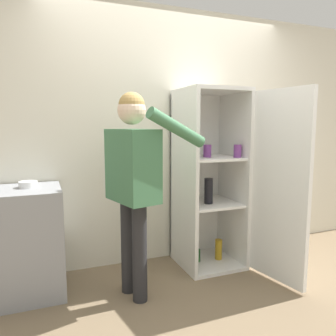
{
  "coord_description": "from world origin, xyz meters",
  "views": [
    {
      "loc": [
        -1.25,
        -2.18,
        1.39
      ],
      "look_at": [
        -0.14,
        0.63,
        1.0
      ],
      "focal_mm": 35.0,
      "sensor_mm": 36.0,
      "label": 1
    }
  ],
  "objects": [
    {
      "name": "counter",
      "position": [
        -1.42,
        0.64,
        0.44
      ],
      "size": [
        0.64,
        0.57,
        0.89
      ],
      "color": "gray",
      "rests_on": "ground_plane"
    },
    {
      "name": "wall_back",
      "position": [
        0.0,
        0.98,
        1.27
      ],
      "size": [
        7.0,
        0.06,
        2.55
      ],
      "color": "silver",
      "rests_on": "ground_plane"
    },
    {
      "name": "ground_plane",
      "position": [
        0.0,
        0.0,
        0.0
      ],
      "size": [
        12.0,
        12.0,
        0.0
      ],
      "primitive_type": "plane",
      "color": "#7A664C"
    },
    {
      "name": "person",
      "position": [
        -0.57,
        0.29,
        1.03
      ],
      "size": [
        0.74,
        0.59,
        1.64
      ],
      "color": "#262628",
      "rests_on": "ground_plane"
    },
    {
      "name": "refrigerator",
      "position": [
        0.37,
        0.55,
        0.86
      ],
      "size": [
        0.74,
        1.18,
        1.73
      ],
      "color": "white",
      "rests_on": "ground_plane"
    },
    {
      "name": "bowl",
      "position": [
        -1.35,
        0.69,
        0.91
      ],
      "size": [
        0.15,
        0.15,
        0.05
      ],
      "color": "white",
      "rests_on": "counter"
    }
  ]
}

